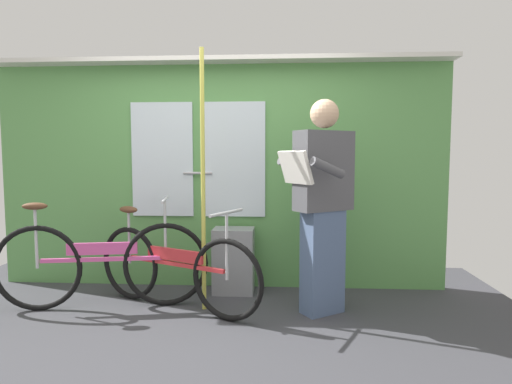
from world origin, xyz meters
name	(u,v)px	position (x,y,z in m)	size (l,w,h in m)	color
ground_plane	(199,332)	(0.00, 0.00, -0.02)	(5.36, 3.82, 0.04)	#38383D
train_door_wall	(219,170)	(-0.01, 1.10, 1.15)	(4.36, 0.28, 2.19)	#56934C
bicycle_near_door	(174,268)	(-0.29, 0.42, 0.35)	(1.54, 0.82, 0.86)	black
bicycle_leaning_behind	(102,264)	(-0.90, 0.40, 0.38)	(1.74, 0.49, 0.93)	black
passenger_reading_newspaper	(322,202)	(0.94, 0.40, 0.92)	(0.64, 0.59, 1.73)	slate
trash_bin_by_wall	(234,260)	(0.16, 0.89, 0.30)	(0.38, 0.28, 0.61)	gray
handrail_pole	(203,181)	(-0.04, 0.43, 1.08)	(0.04, 0.04, 2.15)	#C6C14C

